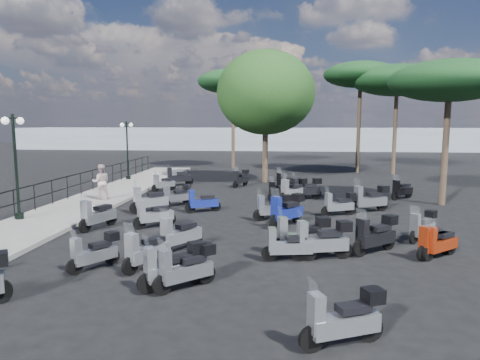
# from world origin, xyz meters

# --- Properties ---
(ground) EXTENTS (120.00, 120.00, 0.00)m
(ground) POSITION_xyz_m (0.00, 0.00, 0.00)
(ground) COLOR black
(ground) RESTS_ON ground
(sidewalk) EXTENTS (3.00, 30.00, 0.15)m
(sidewalk) POSITION_xyz_m (-6.50, 3.00, 0.07)
(sidewalk) COLOR slate
(sidewalk) RESTS_ON ground
(railing) EXTENTS (0.04, 26.04, 1.10)m
(railing) POSITION_xyz_m (-7.80, 2.80, 0.90)
(railing) COLOR black
(railing) RESTS_ON sidewalk
(lamp_post_1) EXTENTS (0.32, 1.17, 3.95)m
(lamp_post_1) POSITION_xyz_m (-7.51, -0.77, 2.40)
(lamp_post_1) COLOR black
(lamp_post_1) RESTS_ON sidewalk
(lamp_post_2) EXTENTS (0.54, 1.05, 3.71)m
(lamp_post_2) POSITION_xyz_m (-7.52, 10.81, 2.27)
(lamp_post_2) COLOR black
(lamp_post_2) RESTS_ON sidewalk
(pedestrian_far) EXTENTS (0.99, 0.88, 1.68)m
(pedestrian_far) POSITION_xyz_m (-6.14, 3.56, 0.99)
(pedestrian_far) COLOR #BEA3A4
(pedestrian_far) RESTS_ON sidewalk
(scooter_1) EXTENTS (1.00, 1.28, 1.19)m
(scooter_1) POSITION_xyz_m (-2.38, -5.51, 0.45)
(scooter_1) COLOR black
(scooter_1) RESTS_ON ground
(scooter_2) EXTENTS (0.86, 1.69, 1.41)m
(scooter_2) POSITION_xyz_m (-4.12, -1.43, 0.49)
(scooter_2) COLOR black
(scooter_2) RESTS_ON ground
(scooter_3) EXTENTS (1.50, 1.21, 1.44)m
(scooter_3) POSITION_xyz_m (-3.15, 1.51, 0.50)
(scooter_3) COLOR black
(scooter_3) RESTS_ON ground
(scooter_4) EXTENTS (1.11, 1.20, 1.23)m
(scooter_4) POSITION_xyz_m (-4.13, 7.07, 0.43)
(scooter_4) COLOR black
(scooter_4) RESTS_ON ground
(scooter_5) EXTENTS (1.66, 0.96, 1.43)m
(scooter_5) POSITION_xyz_m (-3.82, 9.21, 0.49)
(scooter_5) COLOR black
(scooter_5) RESTS_ON ground
(scooter_6) EXTENTS (0.95, 1.53, 1.34)m
(scooter_6) POSITION_xyz_m (-1.04, -5.34, 0.46)
(scooter_6) COLOR black
(scooter_6) RESTS_ON ground
(scooter_7) EXTENTS (1.42, 1.16, 1.34)m
(scooter_7) POSITION_xyz_m (-0.02, -6.55, 0.50)
(scooter_7) COLOR black
(scooter_7) RESTS_ON ground
(scooter_8) EXTENTS (1.34, 1.10, 1.30)m
(scooter_8) POSITION_xyz_m (-2.18, -1.00, 0.45)
(scooter_8) COLOR black
(scooter_8) RESTS_ON ground
(scooter_9) EXTENTS (1.46, 0.82, 1.25)m
(scooter_9) POSITION_xyz_m (-0.94, 1.79, 0.43)
(scooter_9) COLOR black
(scooter_9) RESTS_ON ground
(scooter_10) EXTENTS (1.23, 1.13, 1.21)m
(scooter_10) POSITION_xyz_m (-2.37, 3.10, 0.46)
(scooter_10) COLOR black
(scooter_10) RESTS_ON ground
(scooter_11) EXTENTS (0.87, 1.50, 1.28)m
(scooter_11) POSITION_xyz_m (-0.03, 9.14, 0.48)
(scooter_11) COLOR black
(scooter_11) RESTS_ON ground
(scooter_12) EXTENTS (1.29, 1.20, 1.28)m
(scooter_12) POSITION_xyz_m (0.28, -6.56, 0.48)
(scooter_12) COLOR black
(scooter_12) RESTS_ON ground
(scooter_13) EXTENTS (1.52, 0.52, 1.22)m
(scooter_13) POSITION_xyz_m (2.62, -4.34, 0.42)
(scooter_13) COLOR black
(scooter_13) RESTS_ON ground
(scooter_14) EXTENTS (1.09, 1.45, 1.36)m
(scooter_14) POSITION_xyz_m (-0.57, -3.67, 0.47)
(scooter_14) COLOR black
(scooter_14) RESTS_ON ground
(scooter_15) EXTENTS (1.32, 1.55, 1.48)m
(scooter_15) POSITION_xyz_m (2.62, -0.23, 0.56)
(scooter_15) COLOR black
(scooter_15) RESTS_ON ground
(scooter_16) EXTENTS (1.37, 1.39, 1.42)m
(scooter_16) POSITION_xyz_m (2.97, 4.77, 0.53)
(scooter_16) COLOR black
(scooter_16) RESTS_ON ground
(scooter_17) EXTENTS (1.56, 1.14, 1.44)m
(scooter_17) POSITION_xyz_m (2.74, 7.06, 0.50)
(scooter_17) COLOR black
(scooter_17) RESTS_ON ground
(scooter_18) EXTENTS (1.51, 0.85, 1.28)m
(scooter_18) POSITION_xyz_m (3.51, -8.79, 0.48)
(scooter_18) COLOR black
(scooter_18) RESTS_ON ground
(scooter_19) EXTENTS (1.75, 0.76, 1.42)m
(scooter_19) POSITION_xyz_m (3.57, -4.11, 0.54)
(scooter_19) COLOR black
(scooter_19) RESTS_ON ground
(scooter_20) EXTENTS (1.46, 1.23, 1.39)m
(scooter_20) POSITION_xyz_m (5.17, -3.33, 0.52)
(scooter_20) COLOR black
(scooter_20) RESTS_ON ground
(scooter_21) EXTENTS (1.51, 0.85, 1.28)m
(scooter_21) POSITION_xyz_m (2.10, 0.65, 0.48)
(scooter_21) COLOR black
(scooter_21) RESTS_ON ground
(scooter_22) EXTENTS (1.65, 0.89, 1.39)m
(scooter_22) POSITION_xyz_m (3.58, 5.24, 0.52)
(scooter_22) COLOR black
(scooter_22) RESTS_ON ground
(scooter_23) EXTENTS (1.15, 1.16, 1.18)m
(scooter_23) POSITION_xyz_m (2.29, 5.18, 0.45)
(scooter_23) COLOR black
(scooter_23) RESTS_ON ground
(scooter_25) EXTENTS (1.25, 1.04, 1.22)m
(scooter_25) POSITION_xyz_m (6.86, -3.63, 0.42)
(scooter_25) COLOR black
(scooter_25) RESTS_ON ground
(scooter_26) EXTENTS (1.16, 1.22, 1.22)m
(scooter_26) POSITION_xyz_m (6.96, -1.84, 0.46)
(scooter_26) COLOR black
(scooter_26) RESTS_ON ground
(scooter_27) EXTENTS (1.45, 0.80, 1.22)m
(scooter_27) POSITION_xyz_m (4.77, 1.71, 0.46)
(scooter_27) COLOR black
(scooter_27) RESTS_ON ground
(scooter_28) EXTENTS (1.72, 1.00, 1.46)m
(scooter_28) POSITION_xyz_m (6.16, 2.54, 0.55)
(scooter_28) COLOR black
(scooter_28) RESTS_ON ground
(scooter_29) EXTENTS (1.27, 1.12, 1.27)m
(scooter_29) POSITION_xyz_m (8.34, 5.85, 0.44)
(scooter_29) COLOR black
(scooter_29) RESTS_ON ground
(scooter_30) EXTENTS (1.75, 0.76, 1.42)m
(scooter_30) POSITION_xyz_m (3.03, -3.63, 0.54)
(scooter_30) COLOR black
(scooter_30) RESTS_ON ground
(scooter_31) EXTENTS (1.25, 1.04, 1.22)m
(scooter_31) POSITION_xyz_m (6.72, -3.61, 0.42)
(scooter_31) COLOR black
(scooter_31) RESTS_ON ground
(broadleaf_tree) EXTENTS (6.18, 6.18, 8.25)m
(broadleaf_tree) POSITION_xyz_m (1.31, 11.41, 5.62)
(broadleaf_tree) COLOR #38281E
(broadleaf_tree) RESTS_ON ground
(pine_0) EXTENTS (5.51, 5.51, 8.28)m
(pine_0) POSITION_xyz_m (8.13, 17.54, 7.28)
(pine_0) COLOR #38281E
(pine_0) RESTS_ON ground
(pine_1) EXTENTS (6.43, 6.43, 7.90)m
(pine_1) POSITION_xyz_m (10.53, 16.45, 6.76)
(pine_1) COLOR #38281E
(pine_1) RESTS_ON ground
(pine_2) EXTENTS (5.89, 5.89, 8.16)m
(pine_2) POSITION_xyz_m (-1.75, 20.05, 7.11)
(pine_2) COLOR #38281E
(pine_2) RESTS_ON ground
(pine_3) EXTENTS (5.33, 5.33, 6.57)m
(pine_3) POSITION_xyz_m (9.83, 4.58, 5.61)
(pine_3) COLOR #38281E
(pine_3) RESTS_ON ground
(distant_hills) EXTENTS (70.00, 8.00, 3.00)m
(distant_hills) POSITION_xyz_m (0.00, 45.00, 1.50)
(distant_hills) COLOR gray
(distant_hills) RESTS_ON ground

